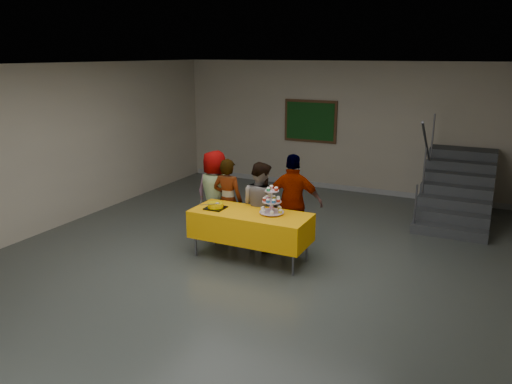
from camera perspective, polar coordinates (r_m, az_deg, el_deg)
room_shell at (r=7.17m, az=-1.42°, el=7.31°), size 10.00×10.04×3.02m
bake_table at (r=7.84m, az=-0.64°, el=-3.83°), size 1.88×0.78×0.77m
cupcake_stand at (r=7.65m, az=1.82°, el=-1.28°), size 0.38×0.38×0.44m
bear_cake at (r=7.97m, az=-4.66°, el=-1.48°), size 0.32×0.36×0.12m
schoolchild_a at (r=8.82m, az=-4.70°, el=-0.20°), size 0.77×0.52×1.54m
schoolchild_b at (r=8.55m, az=-3.24°, el=-0.97°), size 0.55×0.38×1.46m
schoolchild_c at (r=8.24m, az=0.54°, el=-1.54°), size 0.88×0.79×1.47m
schoolchild_d at (r=8.11m, az=4.29°, el=-1.31°), size 1.02×0.63×1.62m
staircase at (r=10.77m, az=22.03°, el=0.05°), size 1.30×2.40×2.04m
noticeboard at (r=12.05m, az=6.23°, el=8.05°), size 1.30×0.05×1.00m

